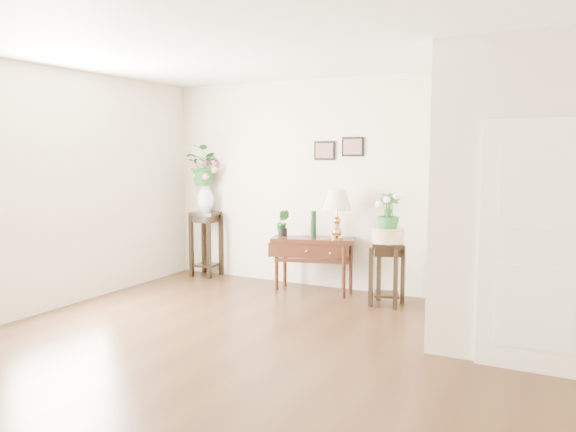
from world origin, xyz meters
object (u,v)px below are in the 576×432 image
Objects in this scene: plant_stand_b at (387,274)px; table_lamp at (337,212)px; plant_stand_a at (206,244)px; console_table at (313,265)px.

table_lamp is at bearing 165.06° from plant_stand_b.
plant_stand_a is at bearing 175.54° from table_lamp.
console_table is 1.66× the size of table_lamp.
plant_stand_b is (0.73, -0.20, -0.69)m from table_lamp.
console_table is 1.13× the size of plant_stand_a.
plant_stand_b is at bearing -7.18° from plant_stand_a.
console_table is 1.83m from plant_stand_a.
plant_stand_b reaches higher than console_table.
plant_stand_b is (1.06, -0.20, 0.02)m from console_table.
console_table is at bearing 180.00° from table_lamp.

